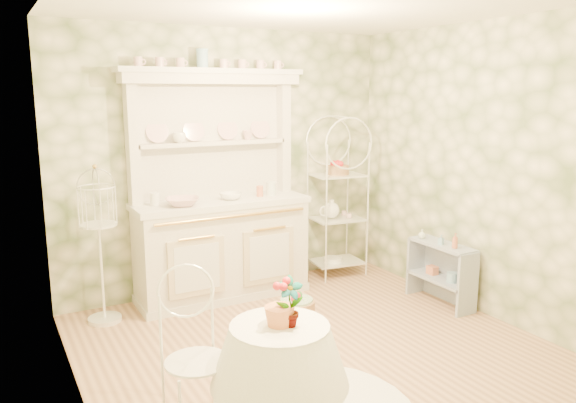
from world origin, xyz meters
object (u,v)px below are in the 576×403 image
kitchen_dresser (221,186)px  round_table (280,384)px  cafe_chair (197,369)px  floor_basket (296,308)px  bakers_rack (338,197)px  birdcage_stand (100,240)px  side_shelf (441,275)px

kitchen_dresser → round_table: (-0.60, -2.37, -0.81)m
kitchen_dresser → cafe_chair: 2.43m
round_table → floor_basket: 1.78m
bakers_rack → birdcage_stand: bearing=-170.9°
cafe_chair → floor_basket: cafe_chair is taller
floor_basket → side_shelf: bearing=-12.9°
side_shelf → round_table: round_table is taller
bakers_rack → birdcage_stand: (-2.61, -0.11, -0.14)m
cafe_chair → birdcage_stand: (-0.18, 2.00, 0.36)m
side_shelf → cafe_chair: 2.95m
floor_basket → round_table: bearing=-123.0°
side_shelf → floor_basket: (-1.45, 0.33, -0.19)m
round_table → cafe_chair: cafe_chair is taller
kitchen_dresser → bakers_rack: (1.42, 0.03, -0.24)m
kitchen_dresser → round_table: kitchen_dresser is taller
cafe_chair → birdcage_stand: birdcage_stand is taller
cafe_chair → round_table: bearing=-18.3°
kitchen_dresser → side_shelf: (1.81, -1.22, -0.85)m
cafe_chair → floor_basket: 1.84m
cafe_chair → birdcage_stand: size_ratio=0.52×
bakers_rack → floor_basket: bearing=-132.2°
side_shelf → round_table: 2.67m
birdcage_stand → round_table: bearing=-75.4°
kitchen_dresser → cafe_chair: size_ratio=2.84×
kitchen_dresser → floor_basket: kitchen_dresser is taller
cafe_chair → kitchen_dresser: bearing=81.1°
kitchen_dresser → round_table: bearing=-104.2°
round_table → birdcage_stand: birdcage_stand is taller
bakers_rack → cafe_chair: (-2.43, -2.11, -0.50)m
bakers_rack → side_shelf: (0.40, -1.25, -0.61)m
bakers_rack → cafe_chair: size_ratio=2.24×
birdcage_stand → floor_basket: (1.56, -0.81, -0.66)m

